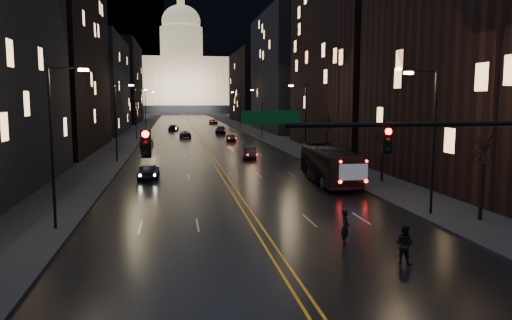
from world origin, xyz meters
name	(u,v)px	position (x,y,z in m)	size (l,w,h in m)	color
ground	(296,286)	(0.00, 0.00, 0.00)	(900.00, 900.00, 0.00)	black
road	(190,123)	(0.00, 130.00, 0.01)	(20.00, 320.00, 0.02)	black
sidewalk_left	(141,124)	(-14.00, 130.00, 0.08)	(8.00, 320.00, 0.16)	black
sidewalk_right	(237,123)	(14.00, 130.00, 0.08)	(8.00, 320.00, 0.16)	black
center_line	(190,123)	(0.00, 130.00, 0.03)	(0.62, 320.00, 0.01)	orange
building_left_mid	(49,48)	(-21.00, 54.00, 14.00)	(12.00, 30.00, 28.00)	black
building_left_far	(94,85)	(-21.00, 92.00, 10.00)	(12.00, 34.00, 20.00)	black
building_left_dist	(119,83)	(-21.00, 140.00, 12.00)	(12.00, 40.00, 24.00)	black
building_right_near	(489,39)	(21.00, 20.00, 12.00)	(12.00, 26.00, 24.00)	black
building_right_tall	(358,13)	(21.00, 50.00, 19.00)	(12.00, 30.00, 38.00)	black
building_right_mid	(289,73)	(21.00, 92.00, 13.00)	(12.00, 34.00, 26.00)	black
building_right_dist	(255,87)	(21.00, 140.00, 11.00)	(12.00, 40.00, 22.00)	black
mountain_ridge	(230,24)	(40.00, 380.00, 65.00)	(520.00, 60.00, 130.00)	black
capitol	(182,80)	(0.00, 250.00, 17.15)	(90.00, 50.00, 58.50)	black
traffic_signal	(444,152)	(5.91, 0.00, 5.10)	(17.29, 0.45, 7.00)	black
streetlamp_right_near	(431,134)	(10.81, 10.00, 5.08)	(2.13, 0.25, 9.00)	black
streetlamp_left_near	(55,138)	(-10.81, 10.00, 5.08)	(2.13, 0.25, 9.00)	black
streetlamp_right_mid	(304,116)	(10.81, 40.00, 5.08)	(2.13, 0.25, 9.00)	black
streetlamp_left_mid	(117,118)	(-10.81, 40.00, 5.08)	(2.13, 0.25, 9.00)	black
streetlamp_right_far	(261,111)	(10.81, 70.00, 5.08)	(2.13, 0.25, 9.00)	black
streetlamp_left_far	(137,111)	(-10.81, 70.00, 5.08)	(2.13, 0.25, 9.00)	black
streetlamp_right_dist	(239,108)	(10.81, 100.00, 5.08)	(2.13, 0.25, 9.00)	black
streetlamp_left_dist	(146,108)	(-10.81, 100.00, 5.08)	(2.13, 0.25, 9.00)	black
tree_right_near	(484,145)	(13.00, 8.00, 4.53)	(2.40, 2.40, 6.65)	black
tree_right_mid	(383,130)	(13.00, 22.00, 4.53)	(2.40, 2.40, 6.65)	black
tree_right_far	(327,122)	(13.00, 38.00, 4.53)	(2.40, 2.40, 6.65)	black
bus	(329,164)	(8.50, 22.81, 1.60)	(2.69, 11.49, 3.20)	black
oncoming_car_a	(149,171)	(-6.86, 27.20, 0.76)	(1.79, 4.45, 1.52)	black
oncoming_car_b	(147,144)	(-8.50, 55.57, 0.75)	(1.58, 4.54, 1.49)	black
oncoming_car_c	(185,134)	(-2.50, 75.69, 0.64)	(2.12, 4.60, 1.28)	black
oncoming_car_d	(173,128)	(-4.73, 95.67, 0.70)	(1.95, 4.80, 1.39)	black
receding_car_a	(250,153)	(4.38, 40.83, 0.73)	(1.55, 4.44, 1.46)	black
receding_car_b	(231,138)	(4.88, 65.35, 0.69)	(1.64, 4.08, 1.39)	black
receding_car_c	(221,130)	(4.99, 85.39, 0.75)	(2.09, 5.15, 1.49)	black
receding_car_d	(213,121)	(6.62, 126.17, 0.69)	(2.30, 4.99, 1.39)	black
pedestrian_a	(345,227)	(3.73, 5.00, 0.88)	(0.64, 0.42, 1.77)	black
pedestrian_b	(404,244)	(5.31, 1.86, 0.87)	(0.85, 0.46, 1.74)	black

